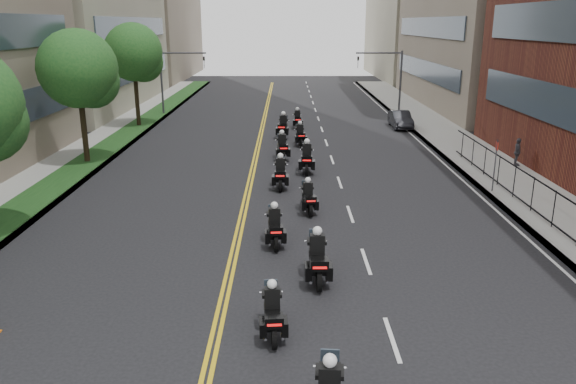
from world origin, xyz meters
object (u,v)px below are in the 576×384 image
motorcycle_4 (275,228)px  motorcycle_5 (308,199)px  motorcycle_7 (307,159)px  pedestrian_c (517,152)px  motorcycle_2 (273,314)px  motorcycle_10 (283,127)px  motorcycle_3 (317,260)px  parked_sedan (401,119)px  motorcycle_11 (297,120)px  motorcycle_9 (300,136)px  motorcycle_6 (280,174)px  motorcycle_8 (282,148)px

motorcycle_4 → motorcycle_5: size_ratio=1.05×
motorcycle_7 → pedestrian_c: bearing=6.6°
motorcycle_2 → motorcycle_10: bearing=85.2°
motorcycle_2 → motorcycle_10: motorcycle_10 is taller
motorcycle_7 → motorcycle_3: bearing=-88.4°
motorcycle_3 → parked_sedan: motorcycle_3 is taller
motorcycle_2 → motorcycle_7: size_ratio=0.82×
motorcycle_5 → parked_sedan: size_ratio=0.53×
motorcycle_2 → motorcycle_3: bearing=62.9°
motorcycle_10 → motorcycle_11: size_ratio=1.15×
parked_sedan → motorcycle_7: bearing=-119.9°
motorcycle_3 → motorcycle_10: bearing=91.7°
motorcycle_9 → pedestrian_c: pedestrian_c is taller
parked_sedan → pedestrian_c: 13.39m
parked_sedan → motorcycle_2: bearing=-107.1°
motorcycle_9 → motorcycle_10: 2.87m
motorcycle_5 → motorcycle_11: 20.24m
motorcycle_7 → motorcycle_10: 9.82m
motorcycle_6 → motorcycle_10: bearing=89.9°
motorcycle_7 → motorcycle_8: bearing=116.1°
motorcycle_6 → motorcycle_10: motorcycle_10 is taller
motorcycle_4 → motorcycle_7: bearing=76.8°
motorcycle_7 → parked_sedan: motorcycle_7 is taller
motorcycle_2 → pedestrian_c: size_ratio=1.33×
motorcycle_7 → parked_sedan: 15.74m
motorcycle_5 → motorcycle_10: size_ratio=0.82×
motorcycle_9 → motorcycle_6: bearing=-101.8°
motorcycle_5 → motorcycle_9: size_ratio=0.94×
motorcycle_2 → pedestrian_c: bearing=48.3°
motorcycle_2 → parked_sedan: bearing=68.4°
motorcycle_8 → motorcycle_11: size_ratio=1.09×
motorcycle_10 → motorcycle_3: bearing=-81.4°
motorcycle_5 → motorcycle_7: size_ratio=0.83×
motorcycle_10 → parked_sedan: size_ratio=0.64×
motorcycle_3 → motorcycle_7: size_ratio=0.96×
motorcycle_3 → parked_sedan: size_ratio=0.61×
parked_sedan → pedestrian_c: pedestrian_c is taller
motorcycle_6 → motorcycle_10: (0.07, 12.71, 0.05)m
motorcycle_2 → motorcycle_6: size_ratio=0.88×
motorcycle_7 → motorcycle_6: bearing=-113.3°
motorcycle_10 → pedestrian_c: 15.95m
motorcycle_5 → motorcycle_9: (-0.01, 13.85, 0.04)m
motorcycle_5 → motorcycle_6: bearing=102.3°
motorcycle_3 → motorcycle_4: motorcycle_3 is taller
motorcycle_8 → motorcycle_11: 10.46m
motorcycle_2 → motorcycle_5: size_ratio=1.00×
motorcycle_11 → motorcycle_10: bearing=-108.3°
motorcycle_4 → motorcycle_8: motorcycle_8 is taller
motorcycle_5 → parked_sedan: 21.91m
motorcycle_3 → motorcycle_9: motorcycle_3 is taller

